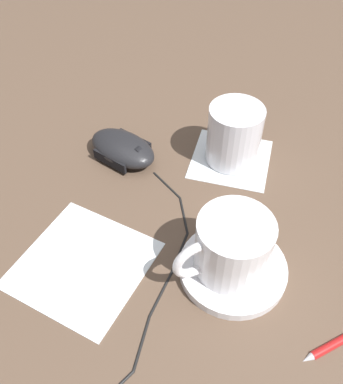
{
  "coord_description": "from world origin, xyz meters",
  "views": [
    {
      "loc": [
        0.07,
        0.33,
        0.43
      ],
      "look_at": [
        0.05,
        -0.03,
        0.03
      ],
      "focal_mm": 40.0,
      "sensor_mm": 36.0,
      "label": 1
    }
  ],
  "objects_px": {
    "computer_mouse": "(123,148)",
    "drinking_glass": "(234,135)",
    "coffee_cup": "(231,246)",
    "saucer": "(233,268)"
  },
  "relations": [
    {
      "from": "computer_mouse",
      "to": "drinking_glass",
      "type": "bearing_deg",
      "value": 176.73
    },
    {
      "from": "coffee_cup",
      "to": "computer_mouse",
      "type": "xyz_separation_m",
      "value": [
        0.13,
        -0.2,
        -0.03
      ]
    },
    {
      "from": "computer_mouse",
      "to": "saucer",
      "type": "bearing_deg",
      "value": 123.62
    },
    {
      "from": "coffee_cup",
      "to": "saucer",
      "type": "bearing_deg",
      "value": 168.31
    },
    {
      "from": "saucer",
      "to": "drinking_glass",
      "type": "relative_size",
      "value": 1.46
    },
    {
      "from": "coffee_cup",
      "to": "computer_mouse",
      "type": "height_order",
      "value": "coffee_cup"
    },
    {
      "from": "coffee_cup",
      "to": "computer_mouse",
      "type": "distance_m",
      "value": 0.24
    },
    {
      "from": "computer_mouse",
      "to": "drinking_glass",
      "type": "relative_size",
      "value": 1.43
    },
    {
      "from": "saucer",
      "to": "computer_mouse",
      "type": "relative_size",
      "value": 1.02
    },
    {
      "from": "saucer",
      "to": "drinking_glass",
      "type": "xyz_separation_m",
      "value": [
        -0.02,
        -0.19,
        0.04
      ]
    }
  ]
}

